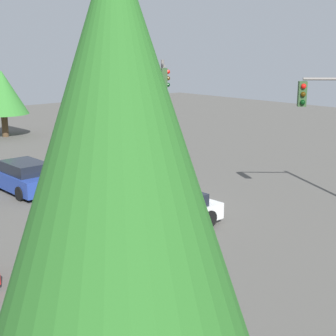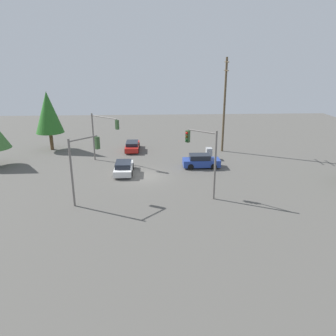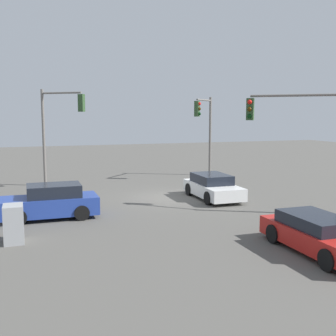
# 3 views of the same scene
# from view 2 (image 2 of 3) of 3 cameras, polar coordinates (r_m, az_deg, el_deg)

# --- Properties ---
(ground_plane) EXTENTS (80.00, 80.00, 0.00)m
(ground_plane) POSITION_cam_2_polar(r_m,az_deg,el_deg) (34.60, -4.28, -1.41)
(ground_plane) COLOR #54514C
(sedan_white) EXTENTS (4.26, 1.97, 1.32)m
(sedan_white) POSITION_cam_2_polar(r_m,az_deg,el_deg) (35.47, -7.73, 0.08)
(sedan_white) COLOR silver
(sedan_white) RESTS_ON ground_plane
(sedan_red) EXTENTS (4.61, 1.89, 1.24)m
(sedan_red) POSITION_cam_2_polar(r_m,az_deg,el_deg) (44.37, -6.23, 3.85)
(sedan_red) COLOR red
(sedan_red) RESTS_ON ground_plane
(sedan_blue) EXTENTS (1.90, 4.17, 1.51)m
(sedan_blue) POSITION_cam_2_polar(r_m,az_deg,el_deg) (37.29, 5.75, 1.20)
(sedan_blue) COLOR #233D93
(sedan_blue) RESTS_ON ground_plane
(traffic_signal_main) EXTENTS (3.00, 3.50, 5.69)m
(traffic_signal_main) POSITION_cam_2_polar(r_m,az_deg,el_deg) (38.85, -11.24, 6.55)
(traffic_signal_main) COLOR slate
(traffic_signal_main) RESTS_ON ground_plane
(traffic_signal_cross) EXTENTS (2.30, 2.22, 5.79)m
(traffic_signal_cross) POSITION_cam_2_polar(r_m,az_deg,el_deg) (28.04, -14.67, 1.69)
(traffic_signal_cross) COLOR slate
(traffic_signal_cross) RESTS_ON ground_plane
(traffic_signal_aux) EXTENTS (2.14, 2.50, 6.11)m
(traffic_signal_aux) POSITION_cam_2_polar(r_m,az_deg,el_deg) (28.45, 6.22, 2.87)
(traffic_signal_aux) COLOR slate
(traffic_signal_aux) RESTS_ON ground_plane
(utility_pole_tall) EXTENTS (2.20, 0.28, 11.97)m
(utility_pole_tall) POSITION_cam_2_polar(r_m,az_deg,el_deg) (43.31, 9.81, 10.99)
(utility_pole_tall) COLOR brown
(utility_pole_tall) RESTS_ON ground_plane
(electrical_cabinet) EXTENTS (0.94, 0.68, 1.38)m
(electrical_cabinet) POSITION_cam_2_polar(r_m,az_deg,el_deg) (40.61, 7.13, 2.54)
(electrical_cabinet) COLOR #9EA0A3
(electrical_cabinet) RESTS_ON ground_plane
(tree_corner) EXTENTS (3.64, 3.64, 7.78)m
(tree_corner) POSITION_cam_2_polar(r_m,az_deg,el_deg) (46.38, -20.14, 9.06)
(tree_corner) COLOR brown
(tree_corner) RESTS_ON ground_plane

